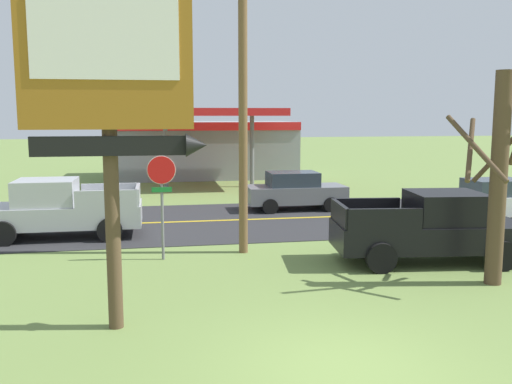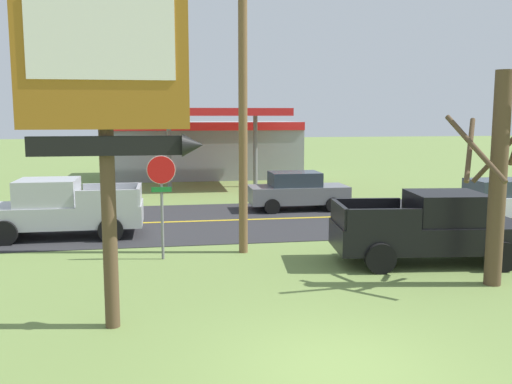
# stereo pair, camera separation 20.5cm
# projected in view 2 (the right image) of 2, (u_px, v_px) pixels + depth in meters

# --- Properties ---
(ground_plane) EXTENTS (180.00, 180.00, 0.00)m
(ground_plane) POSITION_uv_depth(u_px,v_px,m) (338.00, 370.00, 9.05)
(ground_plane) COLOR olive
(road_asphalt) EXTENTS (140.00, 8.00, 0.02)m
(road_asphalt) POSITION_uv_depth(u_px,v_px,m) (235.00, 220.00, 21.75)
(road_asphalt) COLOR #2B2B2D
(road_asphalt) RESTS_ON ground
(road_centre_line) EXTENTS (126.00, 0.20, 0.01)m
(road_centre_line) POSITION_uv_depth(u_px,v_px,m) (235.00, 220.00, 21.75)
(road_centre_line) COLOR gold
(road_centre_line) RESTS_ON road_asphalt
(motel_sign) EXTENTS (3.32, 0.54, 6.70)m
(motel_sign) POSITION_uv_depth(u_px,v_px,m) (107.00, 89.00, 10.15)
(motel_sign) COLOR brown
(motel_sign) RESTS_ON ground
(stop_sign) EXTENTS (0.80, 0.08, 2.95)m
(stop_sign) POSITION_uv_depth(u_px,v_px,m) (162.00, 189.00, 15.68)
(stop_sign) COLOR slate
(stop_sign) RESTS_ON ground
(utility_pole) EXTENTS (1.72, 0.26, 8.81)m
(utility_pole) POSITION_uv_depth(u_px,v_px,m) (243.00, 93.00, 16.12)
(utility_pole) COLOR brown
(utility_pole) RESTS_ON ground
(bare_tree) EXTENTS (2.05, 2.13, 5.95)m
(bare_tree) POSITION_uv_depth(u_px,v_px,m) (498.00, 173.00, 13.22)
(bare_tree) COLOR brown
(bare_tree) RESTS_ON ground
(gas_station) EXTENTS (12.00, 11.50, 4.40)m
(gas_station) POSITION_uv_depth(u_px,v_px,m) (205.00, 147.00, 36.73)
(gas_station) COLOR gray
(gas_station) RESTS_ON ground
(pickup_black_parked_on_lawn) EXTENTS (5.39, 2.67, 1.96)m
(pickup_black_parked_on_lawn) POSITION_uv_depth(u_px,v_px,m) (431.00, 228.00, 15.47)
(pickup_black_parked_on_lawn) COLOR black
(pickup_black_parked_on_lawn) RESTS_ON ground
(pickup_silver_on_road) EXTENTS (5.20, 2.24, 1.96)m
(pickup_silver_on_road) POSITION_uv_depth(u_px,v_px,m) (61.00, 209.00, 18.67)
(pickup_silver_on_road) COLOR #A8AAAF
(pickup_silver_on_road) RESTS_ON ground
(car_grey_near_lane) EXTENTS (4.20, 2.00, 1.64)m
(car_grey_near_lane) POSITION_uv_depth(u_px,v_px,m) (297.00, 191.00, 24.08)
(car_grey_near_lane) COLOR slate
(car_grey_near_lane) RESTS_ON ground
(car_white_mid_lane) EXTENTS (4.20, 2.00, 1.64)m
(car_white_mid_lane) POSITION_uv_depth(u_px,v_px,m) (495.00, 201.00, 21.27)
(car_white_mid_lane) COLOR silver
(car_white_mid_lane) RESTS_ON ground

